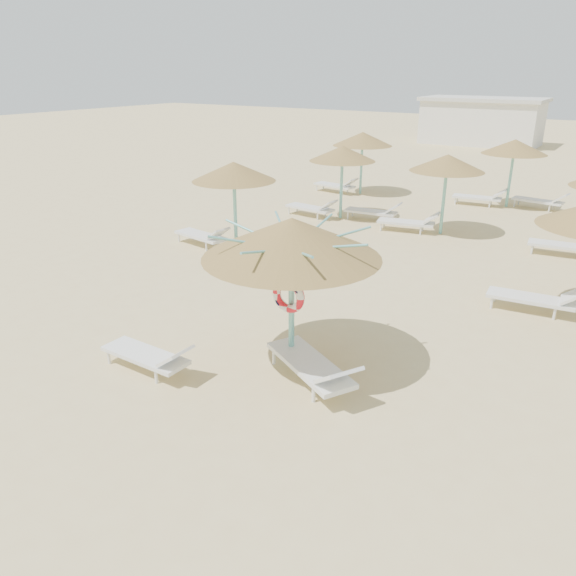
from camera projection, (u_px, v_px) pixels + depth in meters
The scene contains 6 objects.
ground at pixel (291, 366), 10.66m from camera, with size 120.00×120.00×0.00m, color #D1BB7F.
main_palapa at pixel (292, 239), 9.80m from camera, with size 3.20×3.20×2.87m.
lounger_main_a at pixel (150, 356), 10.34m from camera, with size 1.94×0.62×0.70m.
lounger_main_b at pixel (314, 366), 9.86m from camera, with size 2.28×1.67×0.81m.
palapa_field at pixel (467, 165), 18.36m from camera, with size 15.77×12.99×2.69m.
service_hut at pixel (482, 121), 40.43m from camera, with size 8.40×4.40×3.25m.
Camera 1 is at (5.03, -7.91, 5.30)m, focal length 35.00 mm.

